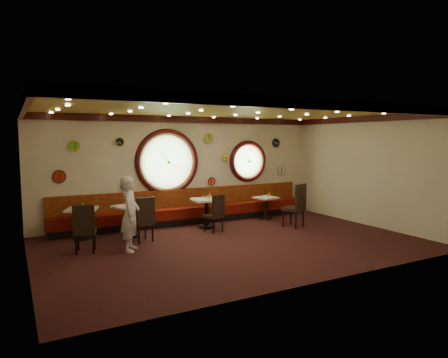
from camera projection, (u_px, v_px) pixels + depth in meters
floor at (235, 244)px, 9.68m from camera, size 9.00×6.00×0.00m
ceiling at (235, 110)px, 9.36m from camera, size 9.00×6.00×0.02m
wall_back at (186, 170)px, 12.15m from camera, size 9.00×0.02×3.20m
wall_front at (321, 193)px, 6.89m from camera, size 9.00×0.02×3.20m
wall_left at (25, 189)px, 7.41m from camera, size 0.02×6.00×3.20m
wall_right at (368, 171)px, 11.64m from camera, size 0.02×6.00×3.20m
molding_back at (186, 120)px, 11.96m from camera, size 9.00×0.10×0.18m
molding_front at (321, 105)px, 6.79m from camera, size 9.00×0.10×0.18m
molding_left at (23, 107)px, 7.28m from camera, size 0.10×6.00×0.18m
molding_right at (369, 119)px, 11.47m from camera, size 0.10×6.00×0.18m
banquette_base at (190, 220)px, 12.06m from camera, size 8.00×0.55×0.20m
banquette_seat at (190, 212)px, 12.03m from camera, size 8.00×0.55×0.30m
banquette_back at (187, 197)px, 12.19m from camera, size 8.00×0.10×0.55m
porthole_left_glass at (167, 162)px, 11.84m from camera, size 1.66×0.02×1.66m
porthole_left_frame at (167, 162)px, 11.83m from camera, size 1.98×0.18×1.98m
porthole_left_ring at (168, 162)px, 11.80m from camera, size 1.61×0.03×1.61m
porthole_right_glass at (248, 161)px, 13.16m from camera, size 1.10×0.02×1.10m
porthole_right_frame at (248, 161)px, 13.15m from camera, size 1.38×0.18×1.38m
porthole_right_ring at (248, 161)px, 13.12m from camera, size 1.09×0.03×1.09m
wall_clock_0 at (281, 170)px, 13.80m from camera, size 0.34×0.03×0.34m
wall_clock_1 at (225, 157)px, 12.72m from camera, size 0.22×0.03×0.22m
wall_clock_2 at (120, 142)px, 11.09m from camera, size 0.24×0.03×0.24m
wall_clock_3 at (59, 177)px, 10.43m from camera, size 0.32×0.03×0.32m
wall_clock_4 at (124, 186)px, 11.26m from camera, size 0.20×0.03×0.20m
wall_clock_5 at (74, 146)px, 10.54m from camera, size 0.26×0.03×0.26m
wall_clock_6 at (276, 143)px, 13.59m from camera, size 0.28×0.03×0.28m
wall_clock_7 at (211, 181)px, 12.56m from camera, size 0.24×0.03×0.24m
wall_clock_8 at (208, 138)px, 12.38m from camera, size 0.30×0.03×0.30m
table_a at (82, 220)px, 10.06m from camera, size 0.93×0.93×0.79m
table_b at (130, 217)px, 10.35m from camera, size 0.94×0.94×0.81m
table_c at (207, 210)px, 11.37m from camera, size 0.85×0.85×0.83m
table_d at (266, 205)px, 12.66m from camera, size 0.74×0.74×0.70m
chair_a at (84, 225)px, 8.79m from camera, size 0.57×0.57×0.68m
chair_b at (144, 217)px, 9.73m from camera, size 0.55×0.55×0.70m
chair_c at (216, 211)px, 10.80m from camera, size 0.54×0.54×0.64m
chair_d at (297, 203)px, 11.41m from camera, size 0.68×0.68×0.78m
condiment_a_salt at (76, 207)px, 10.02m from camera, size 0.03×0.03×0.09m
condiment_b_salt at (126, 203)px, 10.38m from camera, size 0.04×0.04×0.11m
condiment_c_salt at (203, 197)px, 11.41m from camera, size 0.04×0.04×0.11m
condiment_d_salt at (262, 196)px, 12.62m from camera, size 0.03×0.03×0.09m
condiment_a_pepper at (83, 207)px, 10.03m from camera, size 0.03×0.03×0.09m
condiment_b_pepper at (129, 204)px, 10.26m from camera, size 0.04×0.04×0.11m
condiment_c_pepper at (208, 197)px, 11.26m from camera, size 0.04×0.04×0.11m
condiment_d_pepper at (268, 195)px, 12.59m from camera, size 0.04×0.04×0.11m
condiment_a_bottle at (83, 205)px, 10.11m from camera, size 0.04×0.04×0.14m
condiment_b_bottle at (133, 201)px, 10.48m from camera, size 0.05×0.05×0.16m
condiment_c_bottle at (210, 195)px, 11.52m from camera, size 0.05×0.05×0.17m
condiment_d_bottle at (269, 194)px, 12.72m from camera, size 0.05×0.05×0.15m
waiter at (130, 214)px, 8.97m from camera, size 0.63×0.73×1.70m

